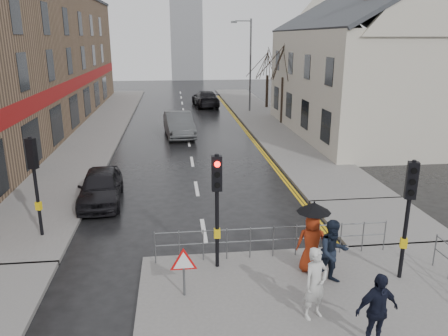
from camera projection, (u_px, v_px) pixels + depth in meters
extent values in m
plane|color=black|center=(211.00, 274.00, 12.62)|extent=(120.00, 120.00, 0.00)
cube|color=#605E5B|center=(102.00, 125.00, 33.76)|extent=(4.00, 44.00, 0.14)
cube|color=#605E5B|center=(261.00, 117.00, 37.11)|extent=(4.00, 40.00, 0.14)
cube|color=#605E5B|center=(378.00, 220.00, 16.18)|extent=(4.00, 4.20, 0.14)
cube|color=#7F6149|center=(14.00, 61.00, 30.78)|extent=(8.00, 42.00, 10.00)
cube|color=beige|center=(361.00, 84.00, 30.07)|extent=(9.00, 16.00, 7.00)
cube|color=#7F6149|center=(361.00, 0.00, 32.37)|extent=(0.70, 0.90, 1.80)
cube|color=gray|center=(186.00, 21.00, 69.19)|extent=(5.00, 5.00, 18.00)
cylinder|color=black|center=(217.00, 212.00, 12.30)|extent=(0.11, 0.11, 3.40)
cube|color=black|center=(217.00, 173.00, 11.97)|extent=(0.28, 0.22, 1.00)
cylinder|color=#FF0C07|center=(217.00, 164.00, 11.75)|extent=(0.16, 0.04, 0.16)
cylinder|color=black|center=(217.00, 175.00, 11.84)|extent=(0.16, 0.04, 0.16)
cylinder|color=black|center=(217.00, 185.00, 11.93)|extent=(0.16, 0.04, 0.16)
cube|color=gold|center=(217.00, 233.00, 12.49)|extent=(0.18, 0.14, 0.28)
cylinder|color=black|center=(406.00, 221.00, 11.72)|extent=(0.11, 0.11, 3.40)
cube|color=black|center=(412.00, 180.00, 11.39)|extent=(0.34, 0.30, 1.00)
cylinder|color=black|center=(414.00, 171.00, 11.17)|extent=(0.16, 0.09, 0.16)
cylinder|color=black|center=(413.00, 182.00, 11.26)|extent=(0.16, 0.09, 0.16)
cylinder|color=black|center=(411.00, 193.00, 11.34)|extent=(0.16, 0.09, 0.16)
cube|color=gold|center=(404.00, 243.00, 11.90)|extent=(0.22, 0.19, 0.28)
cylinder|color=black|center=(36.00, 187.00, 14.34)|extent=(0.11, 0.11, 3.40)
cube|color=black|center=(32.00, 154.00, 14.01)|extent=(0.34, 0.30, 1.00)
cylinder|color=black|center=(33.00, 144.00, 14.05)|extent=(0.16, 0.09, 0.16)
cylinder|color=black|center=(34.00, 153.00, 14.14)|extent=(0.16, 0.09, 0.16)
cylinder|color=black|center=(36.00, 161.00, 14.22)|extent=(0.16, 0.09, 0.16)
cube|color=gold|center=(39.00, 206.00, 14.52)|extent=(0.22, 0.19, 0.28)
cylinder|color=#595B5E|center=(155.00, 248.00, 12.83)|extent=(0.04, 0.04, 1.00)
cylinder|color=#595B5E|center=(385.00, 235.00, 13.62)|extent=(0.04, 0.04, 1.00)
cylinder|color=#595B5E|center=(274.00, 228.00, 13.09)|extent=(7.10, 0.04, 0.04)
cylinder|color=#595B5E|center=(273.00, 240.00, 13.21)|extent=(7.10, 0.04, 0.04)
cylinder|color=#595B5E|center=(435.00, 250.00, 12.68)|extent=(0.04, 0.04, 1.00)
cylinder|color=#595B5E|center=(184.00, 281.00, 11.23)|extent=(0.06, 0.06, 0.85)
cylinder|color=red|center=(184.00, 262.00, 11.08)|extent=(0.80, 0.03, 0.80)
cylinder|color=white|center=(184.00, 263.00, 11.06)|extent=(0.60, 0.03, 0.60)
cylinder|color=#595B5E|center=(250.00, 66.00, 38.74)|extent=(0.16, 0.16, 8.00)
cylinder|color=#595B5E|center=(243.00, 21.00, 37.57)|extent=(1.40, 0.10, 0.10)
cube|color=#595B5E|center=(234.00, 22.00, 37.51)|extent=(0.50, 0.25, 0.18)
cylinder|color=#32251C|center=(282.00, 100.00, 33.84)|extent=(0.26, 0.26, 3.50)
cylinder|color=#32251C|center=(267.00, 91.00, 41.58)|extent=(0.26, 0.26, 3.00)
imported|color=#B9B9B4|center=(315.00, 284.00, 10.22)|extent=(0.77, 0.65, 1.79)
imported|color=black|center=(333.00, 252.00, 11.66)|extent=(0.99, 0.83, 1.83)
imported|color=maroon|center=(312.00, 243.00, 12.31)|extent=(0.96, 0.75, 1.75)
cylinder|color=black|center=(312.00, 239.00, 12.28)|extent=(0.02, 0.02, 1.95)
cone|color=black|center=(314.00, 207.00, 12.00)|extent=(0.96, 0.96, 0.28)
imported|color=black|center=(377.00, 311.00, 9.27)|extent=(1.07, 0.59, 1.73)
imported|color=black|center=(101.00, 186.00, 17.90)|extent=(1.87, 4.20, 1.40)
imported|color=#3C3F41|center=(179.00, 124.00, 29.96)|extent=(2.25, 5.20, 1.66)
imported|color=black|center=(205.00, 99.00, 43.02)|extent=(2.63, 5.56, 1.57)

